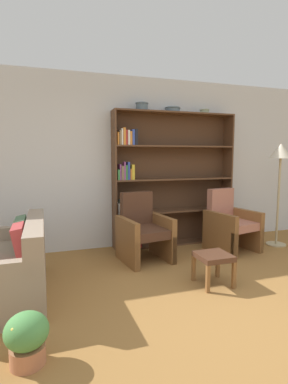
# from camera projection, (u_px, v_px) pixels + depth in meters

# --- Properties ---
(ground_plane) EXTENTS (24.00, 24.00, 0.00)m
(ground_plane) POSITION_uv_depth(u_px,v_px,m) (232.00, 319.00, 2.75)
(ground_plane) COLOR olive
(wall_back) EXTENTS (12.00, 0.06, 2.75)m
(wall_back) POSITION_uv_depth(u_px,v_px,m) (145.00, 163.00, 4.99)
(wall_back) COLOR silver
(wall_back) RESTS_ON ground
(bookshelf) EXTENTS (2.07, 0.30, 2.19)m
(bookshelf) POSITION_uv_depth(u_px,v_px,m) (164.00, 182.00, 4.97)
(bookshelf) COLOR brown
(bookshelf) RESTS_ON ground
(bowl_cream) EXTENTS (0.21, 0.21, 0.12)m
(bowl_cream) POSITION_uv_depth(u_px,v_px,m) (142.00, 106.00, 4.67)
(bowl_cream) COLOR slate
(bowl_cream) RESTS_ON bookshelf
(bowl_slate) EXTENTS (0.25, 0.25, 0.08)m
(bowl_slate) POSITION_uv_depth(u_px,v_px,m) (173.00, 109.00, 4.84)
(bowl_slate) COLOR slate
(bowl_slate) RESTS_ON bookshelf
(bowl_terracotta) EXTENTS (0.17, 0.17, 0.07)m
(bowl_terracotta) POSITION_uv_depth(u_px,v_px,m) (204.00, 111.00, 5.02)
(bowl_terracotta) COLOR gray
(bowl_terracotta) RESTS_ON bookshelf
(couch) EXTENTS (0.86, 1.47, 0.81)m
(couch) POSITION_uv_depth(u_px,v_px,m) (8.00, 269.00, 3.18)
(couch) COLOR gray
(couch) RESTS_ON ground
(armchair_leather) EXTENTS (0.73, 0.77, 0.96)m
(armchair_leather) POSITION_uv_depth(u_px,v_px,m) (143.00, 231.00, 4.29)
(armchair_leather) COLOR brown
(armchair_leather) RESTS_ON ground
(armchair_cushioned) EXTENTS (0.77, 0.80, 0.96)m
(armchair_cushioned) POSITION_uv_depth(u_px,v_px,m) (230.00, 224.00, 4.75)
(armchair_cushioned) COLOR brown
(armchair_cushioned) RESTS_ON ground
(floor_lamp) EXTENTS (0.36, 0.36, 1.69)m
(floor_lamp) POSITION_uv_depth(u_px,v_px,m) (281.00, 159.00, 4.88)
(floor_lamp) COLOR tan
(floor_lamp) RESTS_ON ground
(footstool) EXTENTS (0.37, 0.37, 0.37)m
(footstool) POSITION_uv_depth(u_px,v_px,m) (213.00, 259.00, 3.46)
(footstool) COLOR brown
(footstool) RESTS_ON ground
(potted_plant) EXTENTS (0.31, 0.31, 0.39)m
(potted_plant) POSITION_uv_depth(u_px,v_px,m) (27.00, 337.00, 2.13)
(potted_plant) COLOR #B7704C
(potted_plant) RESTS_ON ground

